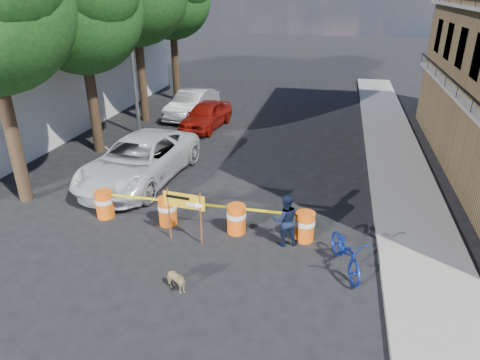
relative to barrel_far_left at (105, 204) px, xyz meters
The scene contains 16 objects.
ground 3.81m from the barrel_far_left, 23.44° to the right, with size 120.00×120.00×0.00m, color black.
sidewalk_east 10.67m from the barrel_far_left, 24.92° to the left, with size 2.40×40.00×0.15m, color gray.
white_building 13.01m from the barrel_far_left, 138.28° to the left, with size 8.00×22.00×6.00m, color silver.
tree_mid_a 8.46m from the barrel_far_left, 120.71° to the left, with size 5.25×5.00×8.68m.
streetlamp 9.23m from the barrel_far_left, 107.12° to the left, with size 1.25×0.18×8.00m.
barrel_far_left is the anchor object (origin of this frame).
barrel_mid_left 2.14m from the barrel_far_left, ahead, with size 0.58×0.58×0.90m.
barrel_mid_right 4.35m from the barrel_far_left, ahead, with size 0.58×0.58×0.90m.
barrel_far_right 6.39m from the barrel_far_left, ahead, with size 0.58×0.58×0.90m.
detour_sign 3.34m from the barrel_far_left, 14.42° to the right, with size 1.27×0.27×1.63m.
pedestrian 5.86m from the barrel_far_left, ahead, with size 0.77×0.60×1.58m, color black.
bicycle 7.67m from the barrel_far_left, ahead, with size 0.72×1.08×2.06m, color #122A96.
dog 4.64m from the barrel_far_left, 40.51° to the right, with size 0.33×0.72×0.61m, color tan.
suv_white 2.95m from the barrel_far_left, 92.16° to the left, with size 2.78×6.02×1.67m, color silver.
sedan_red 9.93m from the barrel_far_left, 87.75° to the left, with size 1.64×4.09×1.39m, color maroon.
sedan_silver 11.83m from the barrel_far_left, 94.86° to the left, with size 1.59×4.57×1.51m, color #B1B3B8.
Camera 1 is at (3.46, -9.38, 6.82)m, focal length 32.00 mm.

